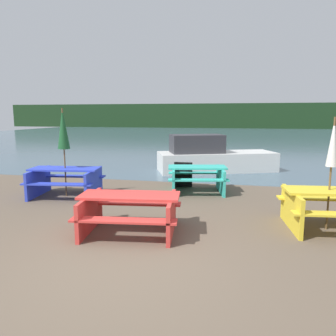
{
  "coord_description": "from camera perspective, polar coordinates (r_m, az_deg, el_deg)",
  "views": [
    {
      "loc": [
        1.65,
        -4.33,
        2.17
      ],
      "look_at": [
        -0.09,
        3.58,
        0.85
      ],
      "focal_mm": 35.0,
      "sensor_mm": 36.0,
      "label": 1
    }
  ],
  "objects": [
    {
      "name": "umbrella_darkgreen",
      "position": [
        9.05,
        -17.8,
        6.43
      ],
      "size": [
        0.32,
        0.32,
        2.34
      ],
      "color": "brown",
      "rests_on": "ground_plane"
    },
    {
      "name": "ground_plane",
      "position": [
        5.11,
        -7.95,
        -15.94
      ],
      "size": [
        60.0,
        60.0,
        0.0
      ],
      "primitive_type": "plane",
      "color": "brown"
    },
    {
      "name": "picnic_table_blue",
      "position": [
        9.2,
        -17.39,
        -1.84
      ],
      "size": [
        1.99,
        1.61,
        0.77
      ],
      "rotation": [
        0.0,
        0.0,
        0.13
      ],
      "color": "blue",
      "rests_on": "ground_plane"
    },
    {
      "name": "far_treeline",
      "position": [
        55.27,
        10.8,
        8.92
      ],
      "size": [
        80.0,
        1.6,
        4.0
      ],
      "color": "#193319",
      "rests_on": "water"
    },
    {
      "name": "water",
      "position": [
        35.35,
        9.73,
        5.61
      ],
      "size": [
        60.0,
        50.0,
        0.0
      ],
      "color": "#425B6B",
      "rests_on": "ground_plane"
    },
    {
      "name": "picnic_table_red",
      "position": [
        6.15,
        -6.63,
        -7.13
      ],
      "size": [
        1.98,
        1.6,
        0.72
      ],
      "rotation": [
        0.0,
        0.0,
        0.13
      ],
      "color": "red",
      "rests_on": "ground_plane"
    },
    {
      "name": "boat",
      "position": [
        12.81,
        7.71,
        1.8
      ],
      "size": [
        4.73,
        3.12,
        1.42
      ],
      "rotation": [
        0.0,
        0.0,
        0.39
      ],
      "color": "silver",
      "rests_on": "water"
    },
    {
      "name": "picnic_table_teal",
      "position": [
        9.29,
        5.08,
        -1.47
      ],
      "size": [
        1.87,
        1.68,
        0.73
      ],
      "rotation": [
        0.0,
        0.0,
        0.2
      ],
      "color": "#33B7A8",
      "rests_on": "ground_plane"
    },
    {
      "name": "umbrella_white",
      "position": [
        6.77,
        26.79,
        3.73
      ],
      "size": [
        0.2,
        0.2,
        2.13
      ],
      "color": "brown",
      "rests_on": "ground_plane"
    },
    {
      "name": "signboard",
      "position": [
        9.95,
        2.65,
        -1.14
      ],
      "size": [
        0.55,
        0.08,
        0.75
      ],
      "color": "black",
      "rests_on": "ground_plane"
    },
    {
      "name": "picnic_table_yellow",
      "position": [
        6.96,
        26.09,
        -5.89
      ],
      "size": [
        1.76,
        1.56,
        0.77
      ],
      "rotation": [
        0.0,
        0.0,
        0.12
      ],
      "color": "yellow",
      "rests_on": "ground_plane"
    }
  ]
}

